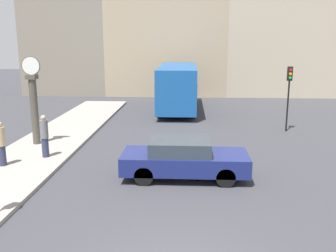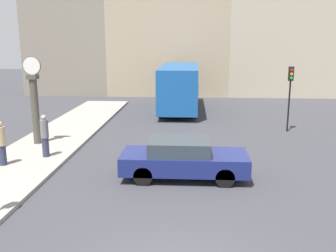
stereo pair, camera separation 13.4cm
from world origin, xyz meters
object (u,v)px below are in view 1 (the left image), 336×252
sedan_car (184,158)px  pedestrian_tan_coat (1,144)px  traffic_light_far (289,85)px  street_clock (34,103)px  pedestrian_grey_jacket (44,136)px  bus_distant (178,85)px

sedan_car → pedestrian_tan_coat: pedestrian_tan_coat is taller
traffic_light_far → pedestrian_tan_coat: size_ratio=2.04×
street_clock → pedestrian_grey_jacket: street_clock is taller
sedan_car → pedestrian_grey_jacket: (-5.83, 1.79, 0.30)m
sedan_car → traffic_light_far: 9.63m
sedan_car → pedestrian_grey_jacket: 6.11m
street_clock → pedestrian_grey_jacket: 2.60m
bus_distant → street_clock: 11.98m
pedestrian_grey_jacket → sedan_car: bearing=-17.0°
sedan_car → pedestrian_grey_jacket: size_ratio=2.55×
sedan_car → bus_distant: 13.99m
pedestrian_tan_coat → pedestrian_grey_jacket: (1.27, 1.19, 0.02)m
sedan_car → pedestrian_tan_coat: bearing=175.2°
pedestrian_tan_coat → street_clock: bearing=89.0°
sedan_car → traffic_light_far: (5.60, 7.61, 1.83)m
sedan_car → bus_distant: (-0.62, 13.94, 1.07)m
pedestrian_grey_jacket → bus_distant: bearing=66.8°
bus_distant → pedestrian_tan_coat: size_ratio=5.19×
street_clock → traffic_light_far: bearing=16.7°
pedestrian_tan_coat → pedestrian_grey_jacket: size_ratio=0.98×
bus_distant → pedestrian_grey_jacket: size_ratio=5.08×
traffic_light_far → bus_distant: bearing=134.5°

